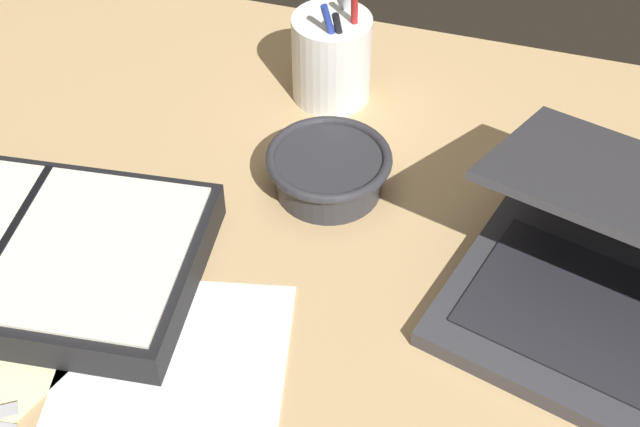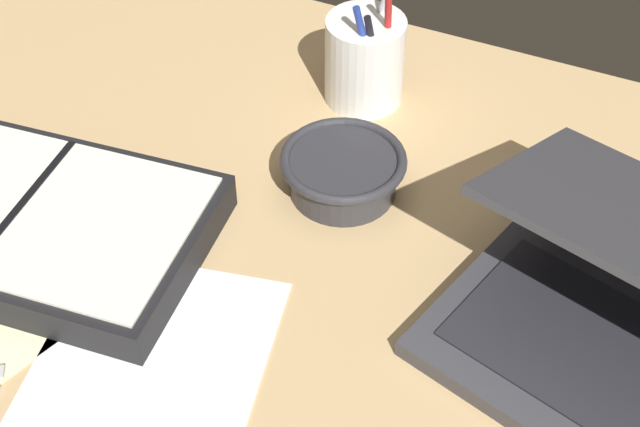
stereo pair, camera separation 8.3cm
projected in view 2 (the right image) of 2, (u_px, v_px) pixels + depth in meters
desk_top at (270, 309)px, 85.40cm from camera, size 140.00×100.00×2.00cm
bowl at (344, 171)px, 93.71cm from camera, size 13.40×13.40×4.85cm
pen_cup at (365, 60)px, 103.32cm from camera, size 9.27×9.27×15.90cm
planner at (26, 220)px, 89.41cm from camera, size 38.66×25.99×4.46cm
paper_sheet_front at (140, 387)px, 77.91cm from camera, size 25.98×32.27×0.16cm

